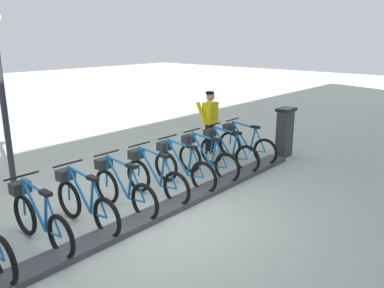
% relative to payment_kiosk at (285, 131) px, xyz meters
% --- Properties ---
extents(ground_plane, '(60.00, 60.00, 0.00)m').
position_rel_payment_kiosk_xyz_m(ground_plane, '(-0.05, 4.70, -0.67)').
color(ground_plane, '#B2BEAF').
extents(dock_rail_base, '(0.44, 8.63, 0.10)m').
position_rel_payment_kiosk_xyz_m(dock_rail_base, '(-0.05, 4.70, -0.62)').
color(dock_rail_base, '#47474C').
rests_on(dock_rail_base, ground).
extents(payment_kiosk, '(0.36, 0.52, 1.28)m').
position_rel_payment_kiosk_xyz_m(payment_kiosk, '(0.00, 0.00, 0.00)').
color(payment_kiosk, '#38383D').
rests_on(payment_kiosk, ground).
extents(bike_docked_0, '(1.72, 0.54, 1.02)m').
position_rel_payment_kiosk_xyz_m(bike_docked_0, '(0.57, 0.99, -0.24)').
color(bike_docked_0, black).
rests_on(bike_docked_0, ground).
extents(bike_docked_1, '(1.72, 0.54, 1.02)m').
position_rel_payment_kiosk_xyz_m(bike_docked_1, '(0.57, 1.77, -0.24)').
color(bike_docked_1, black).
rests_on(bike_docked_1, ground).
extents(bike_docked_2, '(1.72, 0.54, 1.02)m').
position_rel_payment_kiosk_xyz_m(bike_docked_2, '(0.57, 2.55, -0.24)').
color(bike_docked_2, black).
rests_on(bike_docked_2, ground).
extents(bike_docked_3, '(1.72, 0.54, 1.02)m').
position_rel_payment_kiosk_xyz_m(bike_docked_3, '(0.57, 3.33, -0.24)').
color(bike_docked_3, black).
rests_on(bike_docked_3, ground).
extents(bike_docked_4, '(1.72, 0.54, 1.02)m').
position_rel_payment_kiosk_xyz_m(bike_docked_4, '(0.57, 4.12, -0.24)').
color(bike_docked_4, black).
rests_on(bike_docked_4, ground).
extents(bike_docked_5, '(1.72, 0.54, 1.02)m').
position_rel_payment_kiosk_xyz_m(bike_docked_5, '(0.57, 4.90, -0.24)').
color(bike_docked_5, black).
rests_on(bike_docked_5, ground).
extents(bike_docked_6, '(1.72, 0.54, 1.02)m').
position_rel_payment_kiosk_xyz_m(bike_docked_6, '(0.57, 5.68, -0.24)').
color(bike_docked_6, black).
rests_on(bike_docked_6, ground).
extents(bike_docked_7, '(1.72, 0.54, 1.02)m').
position_rel_payment_kiosk_xyz_m(bike_docked_7, '(0.57, 6.47, -0.24)').
color(bike_docked_7, black).
rests_on(bike_docked_7, ground).
extents(worker_near_rack, '(0.48, 0.65, 1.66)m').
position_rel_payment_kiosk_xyz_m(worker_near_rack, '(1.62, 1.08, 0.24)').
color(worker_near_rack, white).
rests_on(worker_near_rack, ground).
extents(lamp_post, '(0.32, 0.32, 3.52)m').
position_rel_payment_kiosk_xyz_m(lamp_post, '(3.12, 5.70, 1.68)').
color(lamp_post, '#2D2D33').
rests_on(lamp_post, ground).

